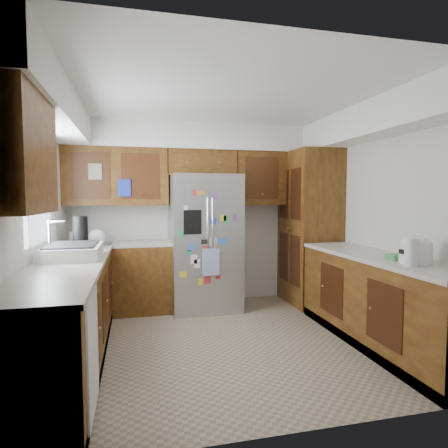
% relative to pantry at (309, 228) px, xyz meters
% --- Properties ---
extents(floor, '(3.60, 3.60, 0.00)m').
position_rel_pantry_xyz_m(floor, '(-1.50, -1.15, -1.07)').
color(floor, tan).
rests_on(floor, ground).
extents(room_shell, '(3.64, 3.24, 2.52)m').
position_rel_pantry_xyz_m(room_shell, '(-1.61, -0.79, 0.75)').
color(room_shell, silver).
rests_on(room_shell, ground).
extents(left_counter_run, '(1.36, 3.20, 0.92)m').
position_rel_pantry_xyz_m(left_counter_run, '(-2.86, -1.12, -0.65)').
color(left_counter_run, '#421F0C').
rests_on(left_counter_run, ground).
extents(right_counter_run, '(0.63, 2.25, 0.92)m').
position_rel_pantry_xyz_m(right_counter_run, '(0.00, -1.62, -0.65)').
color(right_counter_run, '#421F0C').
rests_on(right_counter_run, ground).
extents(pantry, '(0.60, 0.90, 2.15)m').
position_rel_pantry_xyz_m(pantry, '(0.00, 0.00, 0.00)').
color(pantry, '#421F0C').
rests_on(pantry, ground).
extents(fridge, '(0.90, 0.79, 1.80)m').
position_rel_pantry_xyz_m(fridge, '(-1.50, 0.05, -0.17)').
color(fridge, '#A0A1A6').
rests_on(fridge, ground).
extents(bridge_cabinet, '(0.96, 0.34, 0.35)m').
position_rel_pantry_xyz_m(bridge_cabinet, '(-1.50, 0.28, 0.90)').
color(bridge_cabinet, '#421F0C').
rests_on(bridge_cabinet, fridge).
extents(fridge_top_items, '(0.94, 0.30, 0.30)m').
position_rel_pantry_xyz_m(fridge_top_items, '(-1.65, 0.25, 1.21)').
color(fridge_top_items, '#24449D').
rests_on(fridge_top_items, bridge_cabinet).
extents(sink_assembly, '(0.52, 0.70, 0.37)m').
position_rel_pantry_xyz_m(sink_assembly, '(-3.00, -1.05, -0.09)').
color(sink_assembly, white).
rests_on(sink_assembly, left_counter_run).
extents(left_counter_clutter, '(0.39, 0.90, 0.38)m').
position_rel_pantry_xyz_m(left_counter_clutter, '(-2.96, -0.34, -0.02)').
color(left_counter_clutter, black).
rests_on(left_counter_clutter, left_counter_run).
extents(rice_cooker, '(0.28, 0.27, 0.24)m').
position_rel_pantry_xyz_m(rice_cooker, '(-0.00, -2.07, -0.03)').
color(rice_cooker, white).
rests_on(rice_cooker, right_counter_run).
extents(paper_towel, '(0.11, 0.11, 0.24)m').
position_rel_pantry_xyz_m(paper_towel, '(-0.14, -2.19, -0.04)').
color(paper_towel, white).
rests_on(paper_towel, right_counter_run).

